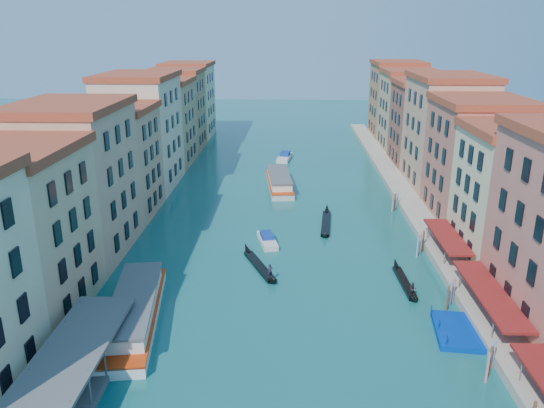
# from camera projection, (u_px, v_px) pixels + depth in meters

# --- Properties ---
(left_bank_palazzos) EXTENTS (12.80, 128.40, 21.00)m
(left_bank_palazzos) POSITION_uv_depth(u_px,v_px,m) (132.00, 142.00, 92.41)
(left_bank_palazzos) COLOR beige
(left_bank_palazzos) RESTS_ON ground
(right_bank_palazzos) EXTENTS (12.80, 128.40, 21.00)m
(right_bank_palazzos) POSITION_uv_depth(u_px,v_px,m) (455.00, 144.00, 90.88)
(right_bank_palazzos) COLOR #A7463A
(right_bank_palazzos) RESTS_ON ground
(quay) EXTENTS (4.00, 140.00, 1.00)m
(quay) POSITION_uv_depth(u_px,v_px,m) (404.00, 195.00, 94.06)
(quay) COLOR #A89A87
(quay) RESTS_ON ground
(restaurant_awnings) EXTENTS (3.20, 44.55, 3.12)m
(restaurant_awnings) POSITION_uv_depth(u_px,v_px,m) (492.00, 295.00, 53.44)
(restaurant_awnings) COLOR maroon
(restaurant_awnings) RESTS_ON ground
(vaporetto_stop) EXTENTS (5.40, 16.40, 3.65)m
(vaporetto_stop) POSITION_uv_depth(u_px,v_px,m) (79.00, 367.00, 44.74)
(vaporetto_stop) COLOR #5C5C5E
(vaporetto_stop) RESTS_ON ground
(mooring_poles_right) EXTENTS (1.44, 54.24, 3.20)m
(mooring_poles_right) POSITION_uv_depth(u_px,v_px,m) (443.00, 284.00, 59.57)
(mooring_poles_right) COLOR #542F1C
(mooring_poles_right) RESTS_ON ground
(mooring_poles_left) EXTENTS (0.24, 8.24, 3.20)m
(mooring_poles_left) POSITION_uv_depth(u_px,v_px,m) (50.00, 368.00, 44.87)
(mooring_poles_left) COLOR #542F1C
(mooring_poles_left) RESTS_ON ground
(vaporetto_near) EXTENTS (7.05, 19.98, 2.91)m
(vaporetto_near) POSITION_uv_depth(u_px,v_px,m) (135.00, 310.00, 54.05)
(vaporetto_near) COLOR white
(vaporetto_near) RESTS_ON ground
(vaporetto_far) EXTENTS (5.88, 18.03, 2.63)m
(vaporetto_far) POSITION_uv_depth(u_px,v_px,m) (279.00, 181.00, 100.16)
(vaporetto_far) COLOR silver
(vaporetto_far) RESTS_ON ground
(gondola_fore) EXTENTS (5.47, 11.38, 2.39)m
(gondola_fore) POSITION_uv_depth(u_px,v_px,m) (259.00, 265.00, 66.45)
(gondola_fore) COLOR black
(gondola_fore) RESTS_ON ground
(gondola_right) EXTENTS (1.36, 10.77, 2.15)m
(gondola_right) POSITION_uv_depth(u_px,v_px,m) (405.00, 282.00, 61.95)
(gondola_right) COLOR black
(gondola_right) RESTS_ON ground
(gondola_far) EXTENTS (2.21, 13.41, 1.90)m
(gondola_far) POSITION_uv_depth(u_px,v_px,m) (326.00, 222.00, 81.13)
(gondola_far) COLOR black
(gondola_far) RESTS_ON ground
(motorboat_mid) EXTENTS (3.34, 6.58, 1.31)m
(motorboat_mid) POSITION_uv_depth(u_px,v_px,m) (267.00, 239.00, 74.19)
(motorboat_mid) COLOR silver
(motorboat_mid) RESTS_ON ground
(motorboat_far) EXTENTS (3.68, 8.25, 1.65)m
(motorboat_far) POSITION_uv_depth(u_px,v_px,m) (285.00, 157.00, 121.28)
(motorboat_far) COLOR silver
(motorboat_far) RESTS_ON ground
(blue_dock) EXTENTS (5.27, 7.28, 0.57)m
(blue_dock) POSITION_uv_depth(u_px,v_px,m) (459.00, 331.00, 52.12)
(blue_dock) COLOR #0031A5
(blue_dock) RESTS_ON ground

